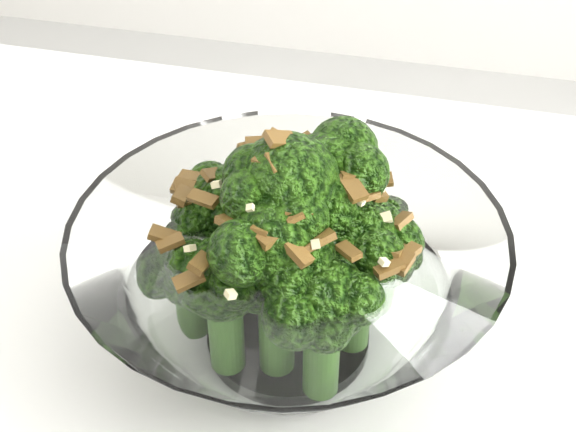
# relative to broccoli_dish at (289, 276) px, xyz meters

# --- Properties ---
(broccoli_dish) EXTENTS (0.25, 0.25, 0.16)m
(broccoli_dish) POSITION_rel_broccoli_dish_xyz_m (0.00, 0.00, 0.00)
(broccoli_dish) COLOR white
(broccoli_dish) RESTS_ON table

